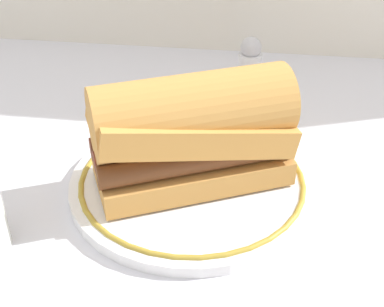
# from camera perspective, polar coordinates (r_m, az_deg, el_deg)

# --- Properties ---
(ground_plane) EXTENTS (1.50, 1.50, 0.00)m
(ground_plane) POSITION_cam_1_polar(r_m,az_deg,el_deg) (0.57, 0.74, -4.81)
(ground_plane) COLOR silver
(plate) EXTENTS (0.26, 0.26, 0.01)m
(plate) POSITION_cam_1_polar(r_m,az_deg,el_deg) (0.58, -0.00, -3.04)
(plate) COLOR white
(plate) RESTS_ON ground_plane
(sausage_sandwich) EXTENTS (0.22, 0.16, 0.12)m
(sausage_sandwich) POSITION_cam_1_polar(r_m,az_deg,el_deg) (0.54, -0.00, 2.47)
(sausage_sandwich) COLOR #CF9248
(sausage_sandwich) RESTS_ON plate
(salt_shaker) EXTENTS (0.03, 0.03, 0.07)m
(salt_shaker) POSITION_cam_1_polar(r_m,az_deg,el_deg) (0.79, 6.12, 9.63)
(salt_shaker) COLOR white
(salt_shaker) RESTS_ON ground_plane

